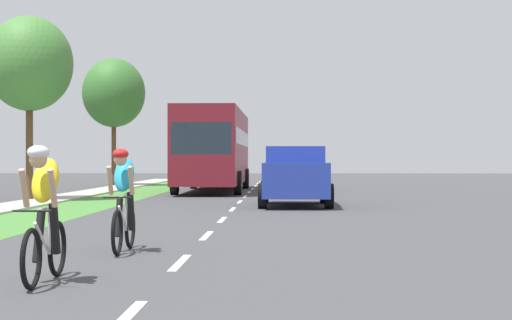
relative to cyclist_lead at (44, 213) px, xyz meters
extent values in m
plane|color=#424244|center=(1.32, 11.94, -0.81)|extent=(120.00, 120.00, 0.00)
cube|color=#478438|center=(-3.32, 11.94, -0.81)|extent=(2.25, 70.00, 0.01)
cube|color=white|center=(1.32, -2.06, -0.81)|extent=(0.12, 1.80, 0.01)
cube|color=white|center=(1.32, 1.94, -0.81)|extent=(0.12, 1.80, 0.01)
cube|color=white|center=(1.32, 5.94, -0.81)|extent=(0.12, 1.80, 0.01)
cube|color=white|center=(1.32, 9.94, -0.81)|extent=(0.12, 1.80, 0.01)
cube|color=white|center=(1.32, 13.94, -0.81)|extent=(0.12, 1.80, 0.01)
cube|color=white|center=(1.32, 17.94, -0.81)|extent=(0.12, 1.80, 0.01)
cube|color=white|center=(1.32, 21.94, -0.81)|extent=(0.12, 1.80, 0.01)
cube|color=white|center=(1.32, 25.94, -0.81)|extent=(0.12, 1.80, 0.01)
cube|color=white|center=(1.32, 29.94, -0.81)|extent=(0.12, 1.80, 0.01)
cube|color=white|center=(1.32, 33.94, -0.81)|extent=(0.12, 1.80, 0.01)
cube|color=white|center=(1.32, 37.94, -0.81)|extent=(0.12, 1.80, 0.01)
cube|color=white|center=(1.32, 41.94, -0.81)|extent=(0.12, 1.80, 0.01)
torus|color=black|center=(0.00, 0.55, -0.47)|extent=(0.06, 0.68, 0.68)
torus|color=black|center=(0.00, -0.49, -0.47)|extent=(0.06, 0.68, 0.68)
cylinder|color=silver|center=(0.00, -0.07, -0.29)|extent=(0.04, 0.59, 0.43)
cylinder|color=silver|center=(0.00, 0.21, -0.19)|extent=(0.04, 0.04, 0.55)
cylinder|color=silver|center=(0.00, -0.02, 0.04)|extent=(0.03, 0.55, 0.03)
cylinder|color=black|center=(0.00, -0.47, 0.05)|extent=(0.42, 0.02, 0.02)
ellipsoid|color=yellow|center=(0.00, 0.05, 0.37)|extent=(0.30, 0.54, 0.63)
sphere|color=tan|center=(0.00, -0.23, 0.61)|extent=(0.20, 0.20, 0.20)
ellipsoid|color=white|center=(0.00, -0.23, 0.69)|extent=(0.24, 0.28, 0.16)
cylinder|color=tan|center=(-0.16, -0.23, 0.29)|extent=(0.07, 0.26, 0.45)
cylinder|color=tan|center=(0.16, -0.23, 0.29)|extent=(0.07, 0.26, 0.45)
cylinder|color=black|center=(-0.10, 0.13, -0.29)|extent=(0.10, 0.30, 0.60)
cylinder|color=black|center=(0.10, 0.08, -0.19)|extent=(0.10, 0.25, 0.61)
torus|color=black|center=(0.30, 3.75, -0.47)|extent=(0.06, 0.68, 0.68)
torus|color=black|center=(0.30, 2.71, -0.47)|extent=(0.06, 0.68, 0.68)
cylinder|color=silver|center=(0.30, 3.13, -0.29)|extent=(0.04, 0.59, 0.43)
cylinder|color=silver|center=(0.30, 3.41, -0.19)|extent=(0.04, 0.04, 0.55)
cylinder|color=silver|center=(0.30, 3.18, 0.04)|extent=(0.03, 0.55, 0.03)
cylinder|color=black|center=(0.30, 2.73, 0.05)|extent=(0.42, 0.02, 0.02)
ellipsoid|color=#26A5CC|center=(0.30, 3.25, 0.37)|extent=(0.30, 0.54, 0.63)
sphere|color=tan|center=(0.30, 2.97, 0.61)|extent=(0.20, 0.20, 0.20)
ellipsoid|color=red|center=(0.30, 2.97, 0.69)|extent=(0.24, 0.28, 0.16)
cylinder|color=tan|center=(0.14, 2.97, 0.29)|extent=(0.07, 0.26, 0.45)
cylinder|color=tan|center=(0.46, 2.97, 0.29)|extent=(0.07, 0.26, 0.45)
cylinder|color=black|center=(0.20, 3.33, -0.29)|extent=(0.10, 0.30, 0.60)
cylinder|color=black|center=(0.40, 3.28, -0.19)|extent=(0.10, 0.25, 0.61)
cube|color=#23389E|center=(3.11, 15.72, 0.00)|extent=(1.90, 4.70, 1.00)
cube|color=#23389E|center=(3.11, 15.92, 0.72)|extent=(1.71, 2.91, 0.52)
cube|color=#1E2833|center=(3.11, 14.67, 0.60)|extent=(1.56, 0.08, 0.44)
cylinder|color=black|center=(2.16, 14.31, -0.45)|extent=(0.25, 0.72, 0.72)
cylinder|color=black|center=(4.06, 14.31, -0.45)|extent=(0.25, 0.72, 0.72)
cylinder|color=black|center=(2.16, 17.13, -0.45)|extent=(0.25, 0.72, 0.72)
cylinder|color=black|center=(4.06, 17.13, -0.45)|extent=(0.25, 0.72, 0.72)
cube|color=maroon|center=(-0.26, 26.92, 1.12)|extent=(2.50, 11.60, 3.10)
cube|color=#1E2833|center=(-0.26, 26.92, 1.52)|extent=(2.52, 10.67, 0.64)
cube|color=#1E2833|center=(-0.26, 21.15, 1.37)|extent=(2.25, 0.06, 1.20)
cylinder|color=black|center=(-1.51, 23.15, -0.33)|extent=(0.28, 0.96, 0.96)
cylinder|color=black|center=(0.99, 23.15, -0.33)|extent=(0.28, 0.96, 0.96)
cylinder|color=black|center=(-1.51, 30.11, -0.33)|extent=(0.28, 0.96, 0.96)
cylinder|color=black|center=(0.99, 30.11, -0.33)|extent=(0.28, 0.96, 0.96)
cube|color=#A5A8AD|center=(2.97, 43.02, -0.09)|extent=(1.96, 5.10, 0.76)
cube|color=#A5A8AD|center=(2.97, 42.25, 0.51)|extent=(1.80, 1.78, 0.64)
cube|color=#1E2833|center=(2.97, 41.54, 0.49)|extent=(1.67, 0.08, 0.52)
cube|color=#A5A8AD|center=(2.07, 44.04, 0.21)|extent=(0.08, 2.81, 0.40)
cube|color=#A5A8AD|center=(3.87, 44.04, 0.21)|extent=(0.08, 2.81, 0.40)
cube|color=#A5A8AD|center=(2.97, 45.53, 0.21)|extent=(1.80, 0.08, 0.40)
cylinder|color=black|center=(1.99, 41.49, -0.43)|extent=(0.26, 0.76, 0.76)
cylinder|color=black|center=(3.95, 41.49, -0.43)|extent=(0.26, 0.76, 0.76)
cylinder|color=black|center=(1.99, 44.55, -0.43)|extent=(0.26, 0.76, 0.76)
cylinder|color=black|center=(3.95, 44.55, -0.43)|extent=(0.26, 0.76, 0.76)
cube|color=silver|center=(2.64, 52.91, -0.17)|extent=(1.76, 4.30, 0.76)
cube|color=silver|center=(2.64, 53.06, 0.45)|extent=(1.55, 2.24, 0.52)
cube|color=#1E2833|center=(2.64, 52.10, 0.43)|extent=(1.44, 0.08, 0.44)
cylinder|color=black|center=(1.76, 51.58, -0.49)|extent=(0.22, 0.64, 0.64)
cylinder|color=black|center=(3.52, 51.58, -0.49)|extent=(0.22, 0.64, 0.64)
cylinder|color=black|center=(1.76, 54.25, -0.49)|extent=(0.22, 0.64, 0.64)
cylinder|color=black|center=(3.52, 54.25, -0.49)|extent=(0.22, 0.64, 0.64)
cylinder|color=brown|center=(-5.91, 18.69, 0.94)|extent=(0.24, 0.24, 3.50)
ellipsoid|color=#478438|center=(-5.91, 18.69, 3.87)|extent=(2.96, 2.96, 3.25)
cylinder|color=brown|center=(-6.14, 34.05, 0.98)|extent=(0.24, 0.24, 3.58)
ellipsoid|color=#38722D|center=(-6.14, 34.05, 4.09)|extent=(3.30, 3.30, 3.63)
camera|label=1|loc=(2.73, -9.43, 0.62)|focal=58.39mm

